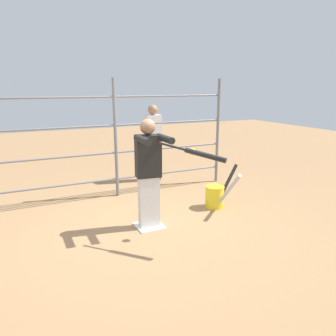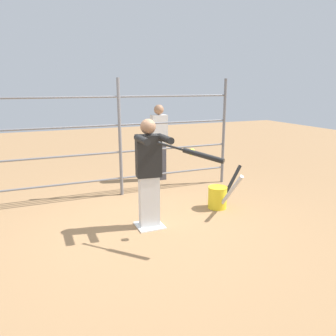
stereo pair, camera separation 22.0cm
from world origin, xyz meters
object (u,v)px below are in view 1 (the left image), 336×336
at_px(bystander_behind_fence, 153,142).
at_px(baseball_bat_swinging, 200,154).
at_px(bat_bucket, 216,195).
at_px(batter, 149,171).
at_px(softball_in_flight, 192,152).

bearing_deg(bystander_behind_fence, baseball_bat_swinging, 77.12).
relative_size(baseball_bat_swinging, bystander_behind_fence, 0.44).
relative_size(bat_bucket, bystander_behind_fence, 0.46).
xyz_separation_m(batter, baseball_bat_swinging, (-0.34, 0.84, 0.38)).
xyz_separation_m(batter, bystander_behind_fence, (-1.07, -2.34, -0.01)).
xyz_separation_m(batter, softball_in_flight, (-0.44, 0.49, 0.33)).
height_order(bat_bucket, bystander_behind_fence, bystander_behind_fence).
bearing_deg(baseball_bat_swinging, softball_in_flight, -106.02).
relative_size(baseball_bat_swinging, bat_bucket, 0.96).
bearing_deg(batter, bat_bucket, -169.14).
xyz_separation_m(bat_bucket, bystander_behind_fence, (0.30, -2.08, 0.66)).
bearing_deg(softball_in_flight, bystander_behind_fence, -102.48).
distance_m(softball_in_flight, bystander_behind_fence, 2.92).
bearing_deg(bat_bucket, baseball_bat_swinging, 47.07).
distance_m(bat_bucket, bystander_behind_fence, 2.20).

